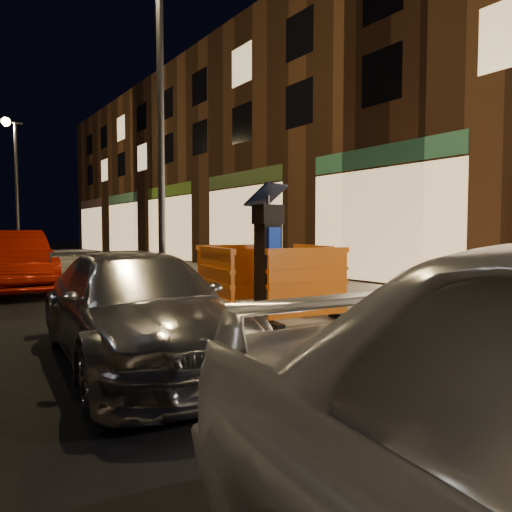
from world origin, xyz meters
TOP-DOWN VIEW (x-y plane):
  - ground_plane at (0.00, 0.00)m, footprint 120.00×120.00m
  - sidewalk at (3.00, 0.00)m, footprint 6.00×60.00m
  - kerb at (0.00, 0.00)m, footprint 0.30×60.00m
  - parking_kiosk at (1.32, 1.39)m, footprint 0.73×0.73m
  - barrier_front at (1.32, 0.44)m, footprint 1.45×0.77m
  - barrier_back at (1.32, 2.34)m, footprint 1.48×0.94m
  - barrier_kerbside at (0.37, 1.39)m, footprint 0.83×1.46m
  - barrier_bldgside at (2.27, 1.39)m, footprint 0.92×1.48m
  - car_silver at (-1.14, 0.59)m, footprint 2.12×4.30m
  - car_red at (-1.46, 8.01)m, footprint 1.68×4.55m
  - street_lamp_mid at (0.25, 3.00)m, footprint 0.12×0.12m
  - street_lamp_far at (0.25, 18.00)m, footprint 0.12×0.12m

SIDE VIEW (x-z plane):
  - ground_plane at x=0.00m, z-range 0.00..0.00m
  - car_silver at x=-1.14m, z-range -0.60..0.60m
  - car_red at x=-1.46m, z-range -0.74..0.74m
  - sidewalk at x=3.00m, z-range 0.00..0.15m
  - kerb at x=0.00m, z-range 0.00..0.15m
  - barrier_front at x=1.32m, z-range 0.15..1.22m
  - barrier_back at x=1.32m, z-range 0.15..1.22m
  - barrier_kerbside at x=0.37m, z-range 0.15..1.22m
  - barrier_bldgside at x=2.27m, z-range 0.15..1.22m
  - parking_kiosk at x=1.32m, z-range 0.15..2.07m
  - street_lamp_mid at x=0.25m, z-range 0.15..6.15m
  - street_lamp_far at x=0.25m, z-range 0.15..6.15m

